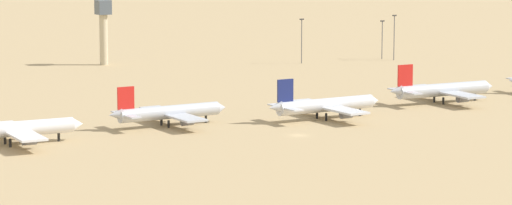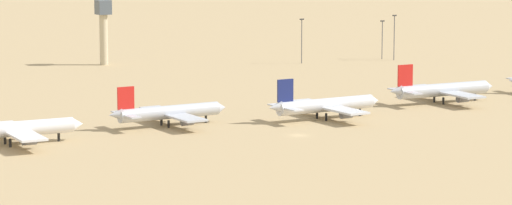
% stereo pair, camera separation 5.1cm
% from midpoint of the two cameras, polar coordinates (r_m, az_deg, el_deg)
% --- Properties ---
extents(ground, '(4000.00, 4000.00, 0.00)m').
position_cam_midpoint_polar(ground, '(319.73, 1.95, -1.54)').
color(ground, tan).
extents(parked_jet_red_2, '(37.09, 31.17, 12.26)m').
position_cam_midpoint_polar(parked_jet_red_2, '(310.74, -11.27, -1.23)').
color(parked_jet_red_2, white).
rests_on(parked_jet_red_2, ground).
extents(parked_jet_red_3, '(35.32, 29.55, 11.70)m').
position_cam_midpoint_polar(parked_jet_red_3, '(334.07, -4.09, -0.46)').
color(parked_jet_red_3, silver).
rests_on(parked_jet_red_3, ground).
extents(parked_jet_navy_4, '(36.96, 30.92, 12.24)m').
position_cam_midpoint_polar(parked_jet_navy_4, '(345.56, 3.21, -0.13)').
color(parked_jet_navy_4, silver).
rests_on(parked_jet_navy_4, ground).
extents(parked_jet_red_5, '(38.18, 32.10, 12.61)m').
position_cam_midpoint_polar(parked_jet_red_5, '(380.03, 8.61, 0.58)').
color(parked_jet_red_5, silver).
rests_on(parked_jet_red_5, ground).
extents(control_tower, '(5.20, 5.20, 25.19)m').
position_cam_midpoint_polar(control_tower, '(480.28, -7.09, 3.55)').
color(control_tower, '#C6B793').
rests_on(control_tower, ground).
extents(light_pole_west, '(1.80, 0.50, 17.62)m').
position_cam_midpoint_polar(light_pole_west, '(482.67, 2.13, 3.01)').
color(light_pole_west, '#59595E').
rests_on(light_pole_west, ground).
extents(light_pole_mid, '(1.80, 0.50, 15.70)m').
position_cam_midpoint_polar(light_pole_mid, '(500.43, 5.87, 3.05)').
color(light_pole_mid, '#59595E').
rests_on(light_pole_mid, ground).
extents(light_pole_east, '(1.80, 0.50, 18.25)m').
position_cam_midpoint_polar(light_pole_east, '(496.67, 6.42, 3.15)').
color(light_pole_east, '#59595E').
rests_on(light_pole_east, ground).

